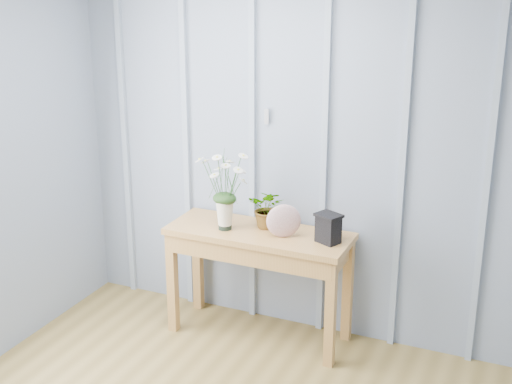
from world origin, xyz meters
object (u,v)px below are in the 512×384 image
at_px(sideboard, 259,247).
at_px(carved_box, 328,228).
at_px(daisy_vase, 224,179).
at_px(felt_disc_vessel, 284,221).

relative_size(sideboard, carved_box, 6.36).
distance_m(daisy_vase, felt_disc_vessel, 0.46).
bearing_deg(daisy_vase, carved_box, 4.45).
distance_m(sideboard, daisy_vase, 0.51).
xyz_separation_m(felt_disc_vessel, carved_box, (0.28, 0.03, -0.01)).
bearing_deg(felt_disc_vessel, carved_box, -20.97).
height_order(sideboard, carved_box, carved_box).
bearing_deg(sideboard, daisy_vase, -164.70).
distance_m(felt_disc_vessel, carved_box, 0.29).
height_order(felt_disc_vessel, carved_box, felt_disc_vessel).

